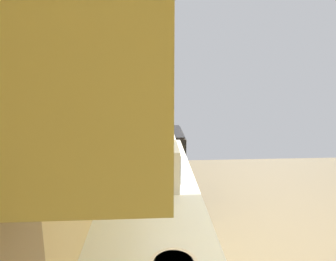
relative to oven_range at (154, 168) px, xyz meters
The scene contains 5 objects.
wall_back 1.86m from the oven_range, 165.98° to the left, with size 4.15×0.12×2.79m, color #EEC97E.
upper_cabinets 2.38m from the oven_range, behind, with size 2.03×0.33×0.69m.
oven_range is the anchor object (origin of this frame).
microwave 1.50m from the oven_range, behind, with size 0.53×0.40×0.26m.
kettle 0.82m from the oven_range, behind, with size 0.18×0.13×0.19m.
Camera 1 is at (-1.76, 1.33, 1.66)m, focal length 32.21 mm.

